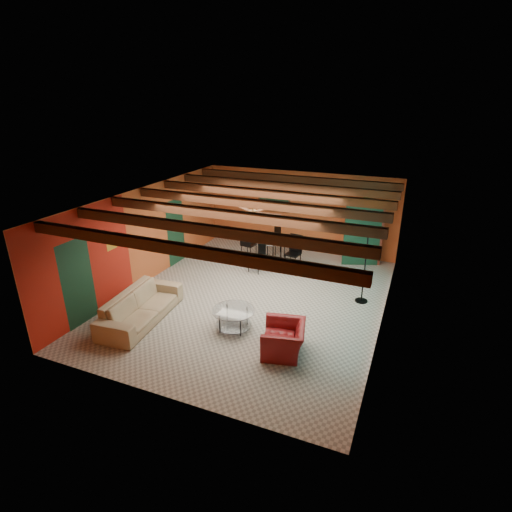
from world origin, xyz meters
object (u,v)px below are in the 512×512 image
at_px(coffee_table, 234,319).
at_px(dining_table, 270,247).
at_px(potted_plant, 367,197).
at_px(vase, 270,228).
at_px(armchair, 284,339).
at_px(armoire, 363,234).
at_px(sofa, 141,307).
at_px(floor_lamp, 365,266).

distance_m(coffee_table, dining_table, 4.05).
distance_m(potted_plant, vase, 3.08).
height_order(armchair, dining_table, dining_table).
distance_m(armchair, vase, 4.90).
bearing_deg(potted_plant, coffee_table, -111.47).
bearing_deg(armoire, vase, -175.81).
xyz_separation_m(armchair, coffee_table, (-1.35, 0.41, -0.07)).
bearing_deg(armoire, sofa, -146.80).
distance_m(armchair, armoire, 5.69).
distance_m(dining_table, armoire, 2.96).
height_order(dining_table, floor_lamp, floor_lamp).
relative_size(armchair, potted_plant, 2.12).
relative_size(armchair, dining_table, 0.48).
height_order(sofa, potted_plant, potted_plant).
bearing_deg(coffee_table, sofa, -167.66).
bearing_deg(vase, sofa, -109.27).
distance_m(floor_lamp, potted_plant, 2.98).
relative_size(sofa, vase, 11.62).
bearing_deg(sofa, dining_table, -24.61).
relative_size(coffee_table, dining_table, 0.48).
xyz_separation_m(dining_table, potted_plant, (2.67, 1.20, 1.59)).
bearing_deg(coffee_table, floor_lamp, 44.75).
relative_size(armoire, potted_plant, 4.09).
bearing_deg(armoire, coffee_table, -131.56).
xyz_separation_m(sofa, dining_table, (1.56, 4.47, 0.18)).
relative_size(sofa, armchair, 2.48).
distance_m(armoire, floor_lamp, 2.76).
height_order(sofa, armchair, sofa).
bearing_deg(armchair, sofa, -102.43).
xyz_separation_m(sofa, armchair, (3.54, 0.07, -0.04)).
bearing_deg(vase, coffee_table, -81.11).
height_order(coffee_table, armoire, armoire).
xyz_separation_m(coffee_table, armoire, (2.05, 5.20, 0.69)).
height_order(sofa, dining_table, dining_table).
distance_m(sofa, vase, 4.81).
distance_m(dining_table, potted_plant, 3.33).
height_order(coffee_table, vase, vase).
bearing_deg(coffee_table, vase, 98.89).
bearing_deg(armchair, vase, -169.41).
bearing_deg(floor_lamp, dining_table, 154.01).
bearing_deg(armoire, floor_lamp, -100.71).
xyz_separation_m(coffee_table, potted_plant, (2.05, 5.20, 1.87)).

